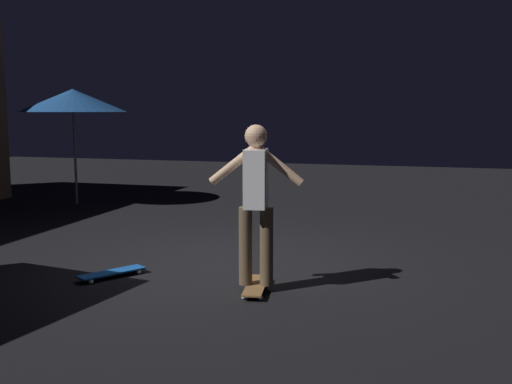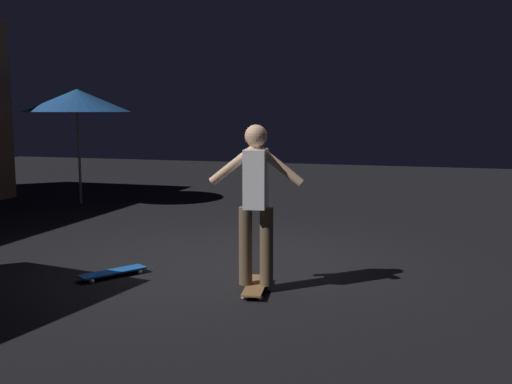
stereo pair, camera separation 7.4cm
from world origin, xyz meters
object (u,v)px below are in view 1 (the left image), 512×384
(patio_umbrella, at_px, (73,101))
(skater, at_px, (256,193))
(skateboard_ridden, at_px, (256,286))
(skateboard_spare, at_px, (112,273))

(patio_umbrella, height_order, skater, patio_umbrella)
(patio_umbrella, distance_m, skateboard_ridden, 7.27)
(patio_umbrella, bearing_deg, skater, -132.59)
(skateboard_spare, bearing_deg, skater, -91.46)
(skateboard_ridden, distance_m, skater, 0.98)
(patio_umbrella, xyz_separation_m, skater, (-4.73, -5.14, -1.04))
(skater, bearing_deg, patio_umbrella, 47.41)
(patio_umbrella, xyz_separation_m, skateboard_ridden, (-4.73, -5.14, -2.02))
(skater, bearing_deg, skateboard_ridden, 153.43)
(skateboard_ridden, bearing_deg, skateboard_spare, 88.54)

